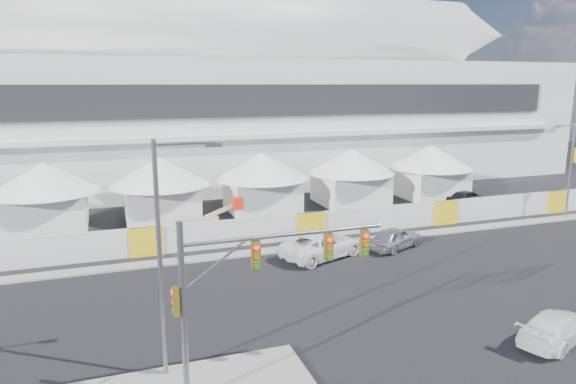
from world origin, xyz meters
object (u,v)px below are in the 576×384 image
object	(u,v)px
traffic_mast	(233,299)
sedan_silver	(395,238)
streetlight_curb	(570,164)
pickup_curb	(322,245)
pickup_near	(557,327)
boom_lift	(190,233)
streetlight_median	(166,244)
lot_car_b	(467,198)

from	to	relation	value
traffic_mast	sedan_silver	bearing A→B (deg)	42.06
sedan_silver	streetlight_curb	size ratio (longest dim) A/B	0.56
pickup_curb	pickup_near	bearing A→B (deg)	-179.12
traffic_mast	boom_lift	world-z (taller)	traffic_mast
traffic_mast	boom_lift	xyz separation A→B (m)	(1.35, 19.27, -3.07)
pickup_curb	streetlight_median	size ratio (longest dim) A/B	0.64
lot_car_b	streetlight_median	world-z (taller)	streetlight_median
pickup_curb	streetlight_median	bearing A→B (deg)	114.51
pickup_near	lot_car_b	distance (m)	26.85
streetlight_curb	pickup_curb	bearing A→B (deg)	-174.53
pickup_curb	lot_car_b	size ratio (longest dim) A/B	1.33
traffic_mast	boom_lift	distance (m)	19.56
boom_lift	sedan_silver	bearing A→B (deg)	-27.52
pickup_near	streetlight_curb	bearing A→B (deg)	-68.41
traffic_mast	streetlight_median	xyz separation A→B (m)	(-2.05, 2.24, 1.64)
lot_car_b	streetlight_median	distance (m)	36.73
sedan_silver	pickup_curb	distance (m)	5.60
traffic_mast	streetlight_curb	xyz separation A→B (m)	(32.99, 15.73, 0.90)
boom_lift	lot_car_b	bearing A→B (deg)	2.71
sedan_silver	traffic_mast	distance (m)	20.29
lot_car_b	boom_lift	size ratio (longest dim) A/B	0.73
lot_car_b	streetlight_curb	bearing A→B (deg)	-159.53
pickup_curb	boom_lift	distance (m)	9.82
pickup_near	boom_lift	size ratio (longest dim) A/B	0.77
pickup_near	lot_car_b	bearing A→B (deg)	-50.55
sedan_silver	streetlight_curb	distance (m)	18.70
pickup_curb	streetlight_median	xyz separation A→B (m)	(-11.33, -11.23, 4.71)
pickup_near	streetlight_median	world-z (taller)	streetlight_median
sedan_silver	lot_car_b	distance (m)	16.13
pickup_near	streetlight_median	bearing A→B (deg)	59.48
streetlight_median	streetlight_curb	distance (m)	37.56
sedan_silver	pickup_near	bearing A→B (deg)	156.44
streetlight_median	boom_lift	bearing A→B (deg)	78.70
lot_car_b	boom_lift	world-z (taller)	boom_lift
pickup_near	traffic_mast	xyz separation A→B (m)	(-14.76, 0.73, 3.22)
streetlight_median	lot_car_b	bearing A→B (deg)	33.82
streetlight_median	traffic_mast	bearing A→B (deg)	-47.50
pickup_curb	boom_lift	world-z (taller)	boom_lift
pickup_curb	traffic_mast	size ratio (longest dim) A/B	0.75
lot_car_b	streetlight_curb	world-z (taller)	streetlight_curb
traffic_mast	boom_lift	bearing A→B (deg)	85.98
lot_car_b	streetlight_curb	distance (m)	9.22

